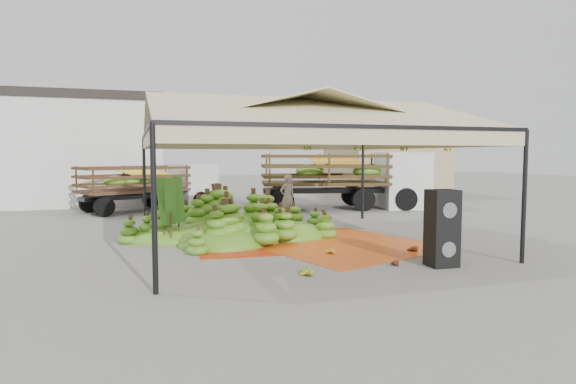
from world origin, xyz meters
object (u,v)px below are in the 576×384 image
object	(u,v)px
banana_heap	(231,215)
vendor	(287,197)
truck_right	(351,174)
truck_left	(155,182)
speaker_stack	(442,228)

from	to	relation	value
banana_heap	vendor	world-z (taller)	vendor
vendor	truck_right	xyz separation A→B (m)	(4.02, 3.01, 0.71)
banana_heap	truck_left	size ratio (longest dim) A/B	1.00
banana_heap	truck_left	bearing A→B (deg)	102.81
banana_heap	vendor	xyz separation A→B (m)	(2.73, 3.10, 0.20)
banana_heap	truck_right	size ratio (longest dim) A/B	0.79
banana_heap	speaker_stack	bearing A→B (deg)	-53.87
truck_left	truck_right	world-z (taller)	truck_right
vendor	banana_heap	bearing A→B (deg)	33.61
banana_heap	truck_right	xyz separation A→B (m)	(6.75, 6.11, 0.91)
truck_left	truck_right	bearing A→B (deg)	-36.33
truck_left	speaker_stack	bearing A→B (deg)	-90.41
speaker_stack	truck_right	world-z (taller)	truck_right
speaker_stack	truck_right	bearing A→B (deg)	77.83
truck_left	banana_heap	bearing A→B (deg)	-100.40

